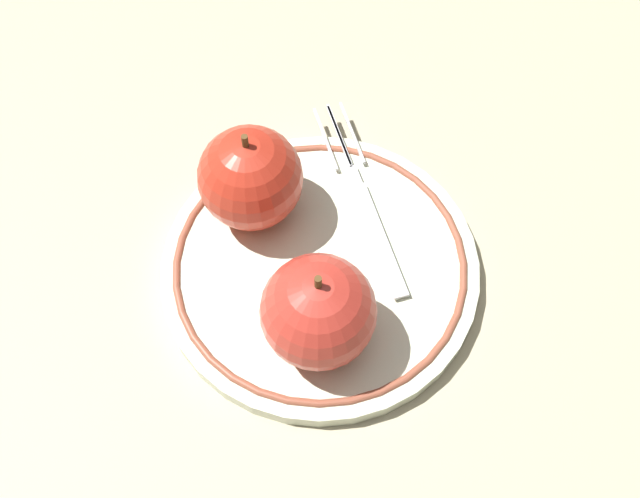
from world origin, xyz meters
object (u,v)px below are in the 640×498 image
(fork, at_px, (364,200))
(plate, at_px, (320,267))
(apple_second_whole, at_px, (318,312))
(apple_red_whole, at_px, (250,178))

(fork, bearing_deg, plate, 130.94)
(plate, xyz_separation_m, fork, (0.04, 0.06, 0.01))
(plate, height_order, apple_second_whole, apple_second_whole)
(apple_red_whole, relative_size, fork, 0.48)
(apple_second_whole, bearing_deg, apple_red_whole, 115.34)
(fork, bearing_deg, apple_second_whole, 145.85)
(apple_red_whole, height_order, fork, apple_red_whole)
(plate, bearing_deg, apple_second_whole, -90.78)
(apple_red_whole, xyz_separation_m, apple_second_whole, (0.05, -0.11, 0.00))
(apple_second_whole, xyz_separation_m, fork, (0.04, 0.12, -0.04))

